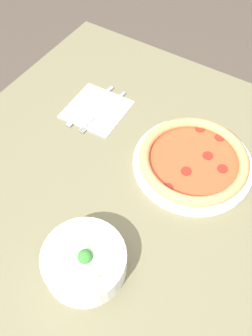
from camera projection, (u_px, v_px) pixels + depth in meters
name	position (u px, v px, depth m)	size (l,w,h in m)	color
ground_plane	(133.00, 278.00, 1.52)	(8.00, 8.00, 0.00)	#4C4238
dining_table	(136.00, 199.00, 1.02)	(1.01, 0.97, 0.72)	#706B4C
pizza	(193.00, 161.00, 0.94)	(0.31, 0.31, 0.04)	white
bowl	(85.00, 260.00, 0.77)	(0.18, 0.18, 0.08)	white
napkin	(97.00, 109.00, 1.07)	(0.17, 0.17, 0.00)	white
fork	(104.00, 111.00, 1.06)	(0.03, 0.19, 0.00)	silver
knife	(93.00, 104.00, 1.08)	(0.03, 0.20, 0.01)	silver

